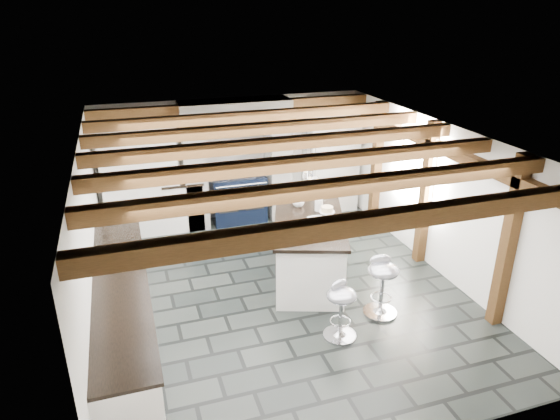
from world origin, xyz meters
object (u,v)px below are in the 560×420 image
object	(u,v)px
range_cooker	(238,197)
kitchen_island	(309,248)
bar_stool_far	(341,304)
bar_stool_near	(382,279)

from	to	relation	value
range_cooker	kitchen_island	xyz separation A→B (m)	(0.50, -2.44, 0.03)
kitchen_island	bar_stool_far	world-z (taller)	kitchen_island
range_cooker	bar_stool_far	xyz separation A→B (m)	(0.35, -3.94, 0.01)
kitchen_island	bar_stool_near	size ratio (longest dim) A/B	2.55
kitchen_island	bar_stool_near	xyz separation A→B (m)	(0.58, -1.20, 0.03)
bar_stool_near	bar_stool_far	xyz separation A→B (m)	(-0.73, -0.29, -0.05)
kitchen_island	bar_stool_far	xyz separation A→B (m)	(-0.15, -1.49, -0.01)
range_cooker	bar_stool_far	world-z (taller)	range_cooker
range_cooker	kitchen_island	bearing A→B (deg)	-78.47
bar_stool_near	bar_stool_far	world-z (taller)	bar_stool_near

